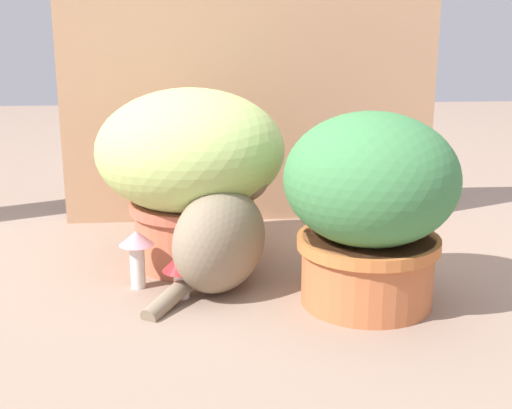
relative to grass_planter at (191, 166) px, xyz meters
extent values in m
plane|color=gray|center=(0.10, -0.13, -0.23)|extent=(6.00, 6.00, 0.00)
cube|color=tan|center=(0.16, 0.35, 0.14)|extent=(1.03, 0.03, 0.74)
cylinder|color=#BE6648|center=(0.00, 0.00, -0.16)|extent=(0.27, 0.27, 0.15)
cylinder|color=#B95E47|center=(0.00, 0.00, -0.09)|extent=(0.29, 0.29, 0.02)
ellipsoid|color=#B3CB6F|center=(0.00, 0.00, 0.04)|extent=(0.43, 0.43, 0.28)
cylinder|color=#C3693D|center=(0.36, -0.26, -0.16)|extent=(0.27, 0.27, 0.14)
cylinder|color=#C66D36|center=(0.36, -0.26, -0.10)|extent=(0.29, 0.29, 0.02)
ellipsoid|color=#3E7F46|center=(0.36, -0.26, 0.03)|extent=(0.35, 0.35, 0.26)
ellipsoid|color=#84725B|center=(0.06, -0.17, -0.12)|extent=(0.28, 0.31, 0.22)
ellipsoid|color=tan|center=(0.11, -0.09, -0.14)|extent=(0.12, 0.11, 0.11)
sphere|color=#84725B|center=(0.12, -0.08, -0.01)|extent=(0.15, 0.15, 0.11)
cone|color=#84725B|center=(0.09, -0.06, 0.05)|extent=(0.05, 0.05, 0.04)
cone|color=#84725B|center=(0.14, -0.09, 0.05)|extent=(0.05, 0.05, 0.04)
cylinder|color=#84725B|center=(-0.04, -0.25, -0.21)|extent=(0.13, 0.18, 0.07)
cylinder|color=silver|center=(-0.02, -0.21, -0.20)|extent=(0.03, 0.03, 0.06)
cone|color=red|center=(-0.02, -0.21, -0.16)|extent=(0.08, 0.08, 0.04)
cylinder|color=silver|center=(-0.12, -0.15, -0.19)|extent=(0.03, 0.03, 0.10)
cone|color=pink|center=(-0.12, -0.15, -0.12)|extent=(0.08, 0.08, 0.03)
camera|label=1|loc=(0.04, -1.59, 0.35)|focal=49.69mm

